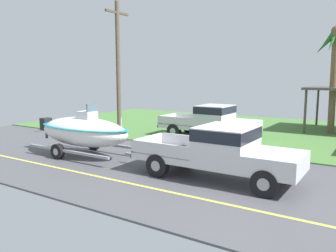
{
  "coord_description": "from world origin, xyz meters",
  "views": [
    {
      "loc": [
        4.12,
        -10.02,
        3.41
      ],
      "look_at": [
        -3.05,
        1.13,
        1.47
      ],
      "focal_mm": 36.41,
      "sensor_mm": 36.0,
      "label": 1
    }
  ],
  "objects": [
    {
      "name": "ground",
      "position": [
        0.0,
        8.38,
        -0.01
      ],
      "size": [
        36.0,
        22.0,
        0.11
      ],
      "color": "#4C4C51"
    },
    {
      "name": "boat_on_trailer",
      "position": [
        -6.79,
        0.18,
        1.07
      ],
      "size": [
        5.88,
        2.31,
        2.28
      ],
      "color": "gray",
      "rests_on": "ground"
    },
    {
      "name": "pickup_truck_towing",
      "position": [
        -0.2,
        0.18,
        1.01
      ],
      "size": [
        5.84,
        2.02,
        1.81
      ],
      "color": "silver",
      "rests_on": "ground"
    },
    {
      "name": "palm_tree_near_right",
      "position": [
        1.5,
        11.71,
        4.7
      ],
      "size": [
        2.82,
        2.83,
        6.27
      ],
      "color": "brown",
      "rests_on": "ground"
    },
    {
      "name": "utility_pole",
      "position": [
        -8.42,
        4.42,
        3.85
      ],
      "size": [
        0.24,
        1.8,
        7.4
      ],
      "color": "brown",
      "rests_on": "ground"
    },
    {
      "name": "parked_pickup_background",
      "position": [
        -3.7,
        6.82,
        1.03
      ],
      "size": [
        5.67,
        2.07,
        1.86
      ],
      "color": "silver",
      "rests_on": "ground"
    }
  ]
}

